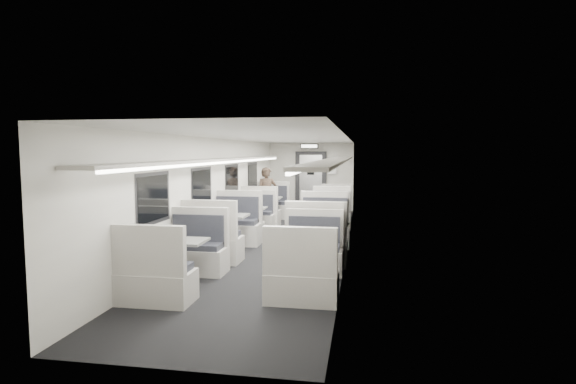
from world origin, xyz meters
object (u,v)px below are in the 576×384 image
(booth_left_c, at_px, (225,233))
(exit_sign, at_px, (309,146))
(booth_left_d, at_px, (178,262))
(booth_right_d, at_px, (308,263))
(booth_left_a, at_px, (267,209))
(booth_left_b, at_px, (250,220))
(vestibule_door, at_px, (311,181))
(booth_right_b, at_px, (329,219))
(booth_right_a, at_px, (335,209))
(passenger, at_px, (267,195))
(booth_right_c, at_px, (321,235))

(booth_left_c, distance_m, exit_sign, 6.79)
(booth_left_d, height_order, booth_right_d, booth_left_d)
(booth_left_a, height_order, booth_left_b, booth_left_a)
(booth_right_d, bearing_deg, booth_left_a, 107.91)
(booth_right_d, distance_m, vestibule_door, 9.11)
(booth_left_d, distance_m, vestibule_door, 9.44)
(booth_left_a, bearing_deg, booth_right_b, -39.64)
(booth_right_a, bearing_deg, vestibule_door, 113.94)
(booth_right_d, bearing_deg, booth_left_b, 115.41)
(booth_right_b, height_order, booth_right_d, booth_right_b)
(booth_left_b, bearing_deg, passenger, 88.95)
(booth_right_b, distance_m, vestibule_door, 4.65)
(passenger, bearing_deg, booth_right_d, -94.50)
(booth_right_b, bearing_deg, booth_right_a, 90.00)
(booth_right_d, bearing_deg, vestibule_door, 96.32)
(booth_right_a, height_order, exit_sign, exit_sign)
(booth_left_c, distance_m, booth_right_d, 2.89)
(booth_right_a, bearing_deg, booth_right_d, -90.00)
(booth_right_c, relative_size, exit_sign, 3.64)
(booth_left_d, height_order, booth_right_b, booth_right_b)
(booth_left_d, xyz_separation_m, booth_right_c, (2.00, 2.51, 0.03))
(booth_left_c, distance_m, booth_left_d, 2.42)
(booth_right_c, relative_size, vestibule_door, 1.07)
(booth_right_d, xyz_separation_m, passenger, (-1.97, 6.10, 0.45))
(booth_right_d, distance_m, exit_sign, 8.81)
(passenger, xyz_separation_m, exit_sign, (0.97, 2.44, 1.46))
(booth_right_c, height_order, passenger, passenger)
(passenger, bearing_deg, exit_sign, 46.07)
(booth_right_d, bearing_deg, booth_right_b, 90.00)
(exit_sign, bearing_deg, booth_right_d, -83.32)
(passenger, bearing_deg, booth_right_c, -85.72)
(booth_left_b, xyz_separation_m, vestibule_door, (1.00, 4.82, 0.69))
(booth_left_d, relative_size, booth_right_a, 1.07)
(booth_left_a, height_order, booth_left_c, booth_left_c)
(vestibule_door, height_order, exit_sign, exit_sign)
(booth_left_c, relative_size, vestibule_door, 1.08)
(booth_left_a, bearing_deg, exit_sign, 66.95)
(booth_right_c, bearing_deg, booth_left_a, 116.51)
(booth_right_b, xyz_separation_m, vestibule_door, (-1.00, 4.49, 0.66))
(passenger, bearing_deg, vestibule_door, 49.40)
(booth_left_b, bearing_deg, booth_right_b, 9.12)
(booth_right_d, height_order, passenger, passenger)
(booth_right_a, relative_size, booth_right_d, 0.96)
(booth_right_d, relative_size, vestibule_door, 0.98)
(booth_right_b, xyz_separation_m, booth_right_d, (0.00, -4.53, -0.02))
(vestibule_door, bearing_deg, booth_left_b, -101.73)
(booth_left_c, bearing_deg, booth_right_d, -46.26)
(booth_right_b, bearing_deg, exit_sign, 104.01)
(passenger, bearing_deg, booth_right_a, -3.32)
(vestibule_door, bearing_deg, booth_left_c, -98.20)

